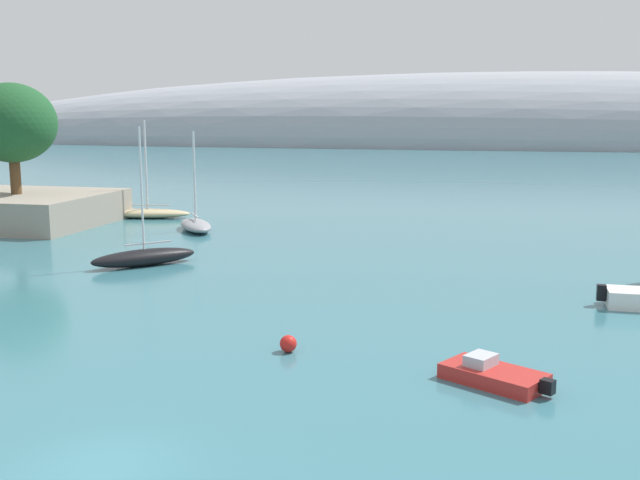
{
  "coord_description": "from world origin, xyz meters",
  "views": [
    {
      "loc": [
        10.06,
        -16.74,
        9.42
      ],
      "look_at": [
        -0.14,
        25.54,
        1.99
      ],
      "focal_mm": 41.8,
      "sensor_mm": 36.0,
      "label": 1
    }
  ],
  "objects_px": {
    "motorboat_red_foreground": "(493,375)",
    "sailboat_grey_near_shore": "(196,224)",
    "tree_clump_shore": "(12,123)",
    "sailboat_black_outer_mooring": "(144,257)",
    "sailboat_sand_mid_mooring": "(148,213)",
    "mooring_buoy_red": "(288,344)"
  },
  "relations": [
    {
      "from": "motorboat_red_foreground",
      "to": "sailboat_grey_near_shore",
      "type": "bearing_deg",
      "value": -21.81
    },
    {
      "from": "tree_clump_shore",
      "to": "sailboat_grey_near_shore",
      "type": "relative_size",
      "value": 1.16
    },
    {
      "from": "sailboat_black_outer_mooring",
      "to": "motorboat_red_foreground",
      "type": "bearing_deg",
      "value": 96.4
    },
    {
      "from": "sailboat_grey_near_shore",
      "to": "sailboat_black_outer_mooring",
      "type": "xyz_separation_m",
      "value": [
        2.38,
        -13.79,
        0.05
      ]
    },
    {
      "from": "sailboat_sand_mid_mooring",
      "to": "sailboat_grey_near_shore",
      "type": "bearing_deg",
      "value": 129.44
    },
    {
      "from": "sailboat_sand_mid_mooring",
      "to": "sailboat_black_outer_mooring",
      "type": "xyz_separation_m",
      "value": [
        9.6,
        -19.77,
        0.08
      ]
    },
    {
      "from": "mooring_buoy_red",
      "to": "sailboat_black_outer_mooring",
      "type": "bearing_deg",
      "value": 133.24
    },
    {
      "from": "sailboat_black_outer_mooring",
      "to": "motorboat_red_foreground",
      "type": "height_order",
      "value": "sailboat_black_outer_mooring"
    },
    {
      "from": "tree_clump_shore",
      "to": "motorboat_red_foreground",
      "type": "distance_m",
      "value": 50.03
    },
    {
      "from": "tree_clump_shore",
      "to": "motorboat_red_foreground",
      "type": "height_order",
      "value": "tree_clump_shore"
    },
    {
      "from": "sailboat_sand_mid_mooring",
      "to": "motorboat_red_foreground",
      "type": "relative_size",
      "value": 2.18
    },
    {
      "from": "tree_clump_shore",
      "to": "sailboat_black_outer_mooring",
      "type": "distance_m",
      "value": 23.98
    },
    {
      "from": "sailboat_grey_near_shore",
      "to": "sailboat_sand_mid_mooring",
      "type": "distance_m",
      "value": 9.37
    },
    {
      "from": "motorboat_red_foreground",
      "to": "tree_clump_shore",
      "type": "bearing_deg",
      "value": -6.75
    },
    {
      "from": "sailboat_grey_near_shore",
      "to": "mooring_buoy_red",
      "type": "distance_m",
      "value": 32.26
    },
    {
      "from": "sailboat_grey_near_shore",
      "to": "sailboat_sand_mid_mooring",
      "type": "relative_size",
      "value": 0.91
    },
    {
      "from": "sailboat_black_outer_mooring",
      "to": "tree_clump_shore",
      "type": "bearing_deg",
      "value": -82.72
    },
    {
      "from": "sailboat_black_outer_mooring",
      "to": "sailboat_grey_near_shore",
      "type": "bearing_deg",
      "value": -127.15
    },
    {
      "from": "mooring_buoy_red",
      "to": "sailboat_sand_mid_mooring",
      "type": "bearing_deg",
      "value": 124.08
    },
    {
      "from": "tree_clump_shore",
      "to": "sailboat_black_outer_mooring",
      "type": "xyz_separation_m",
      "value": [
        18.34,
        -13.21,
        -8.02
      ]
    },
    {
      "from": "tree_clump_shore",
      "to": "sailboat_grey_near_shore",
      "type": "height_order",
      "value": "tree_clump_shore"
    },
    {
      "from": "sailboat_sand_mid_mooring",
      "to": "motorboat_red_foreground",
      "type": "height_order",
      "value": "sailboat_sand_mid_mooring"
    }
  ]
}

